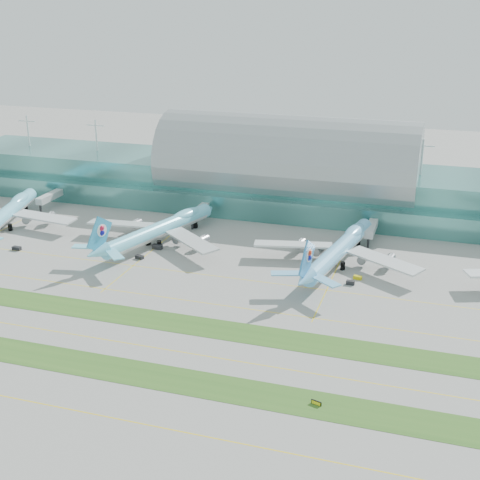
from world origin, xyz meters
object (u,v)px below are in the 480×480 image
(airliner_b, at_px, (160,228))
(airliner_c, at_px, (340,248))
(airliner_a, at_px, (6,213))
(taxiway_sign_east, at_px, (316,403))
(terminal, at_px, (287,178))

(airliner_b, distance_m, airliner_c, 72.77)
(airliner_c, bearing_deg, airliner_a, -169.59)
(taxiway_sign_east, bearing_deg, airliner_a, 166.25)
(terminal, xyz_separation_m, airliner_b, (-36.90, -63.86, -7.88))
(terminal, height_order, airliner_c, terminal)
(airliner_c, bearing_deg, taxiway_sign_east, -73.82)
(terminal, distance_m, airliner_a, 127.02)
(terminal, bearing_deg, airliner_c, -60.87)
(terminal, xyz_separation_m, taxiway_sign_east, (45.92, -156.82, -13.64))
(airliner_b, xyz_separation_m, airliner_c, (72.77, -0.51, -0.02))
(airliner_a, height_order, taxiway_sign_east, airliner_a)
(airliner_b, bearing_deg, taxiway_sign_east, -31.62)
(airliner_b, distance_m, taxiway_sign_east, 124.64)
(terminal, xyz_separation_m, airliner_a, (-108.56, -65.47, -7.93))
(taxiway_sign_east, bearing_deg, airliner_b, 148.55)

